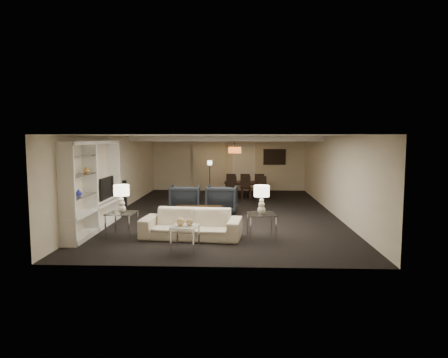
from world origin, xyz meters
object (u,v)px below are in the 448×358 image
at_px(coffee_table, 198,216).
at_px(chair_fl, 232,184).
at_px(pendant_light, 235,150).
at_px(chair_nm, 246,188).
at_px(dining_table, 246,189).
at_px(table_lamp_left, 122,199).
at_px(side_table_left, 122,225).
at_px(marble_table, 185,238).
at_px(television, 103,188).
at_px(floor_speaker, 125,197).
at_px(chair_nr, 261,188).
at_px(armchair_right, 222,199).
at_px(chair_fm, 246,184).
at_px(chair_nl, 231,188).
at_px(table_lamp_right, 262,200).
at_px(sofa, 191,224).
at_px(chair_fr, 260,184).
at_px(side_table_right, 261,226).
at_px(vase_amber, 86,170).
at_px(vase_blue, 78,193).
at_px(floor_lamp, 210,177).
at_px(armchair_left, 185,199).

xyz_separation_m(coffee_table, chair_fl, (0.83, 5.84, 0.22)).
height_order(pendant_light, chair_nm, pendant_light).
bearing_deg(coffee_table, dining_table, 74.58).
xyz_separation_m(pendant_light, coffee_table, (-0.97, -5.23, -1.68)).
bearing_deg(dining_table, table_lamp_left, -113.36).
xyz_separation_m(side_table_left, marble_table, (1.70, -1.10, -0.03)).
relative_size(television, dining_table, 0.60).
relative_size(floor_speaker, chair_nr, 1.18).
distance_m(dining_table, chair_nm, 0.67).
bearing_deg(armchair_right, floor_speaker, 6.97).
xyz_separation_m(armchair_right, floor_speaker, (-3.13, -0.18, 0.09)).
distance_m(pendant_light, chair_fm, 1.65).
bearing_deg(chair_nl, table_lamp_right, -76.90).
height_order(coffee_table, marble_table, marble_table).
bearing_deg(table_lamp_right, sofa, 180.00).
bearing_deg(chair_fr, marble_table, 83.38).
relative_size(side_table_right, chair_nm, 0.73).
bearing_deg(sofa, side_table_right, 5.74).
xyz_separation_m(chair_nl, chair_fl, (0.00, 1.30, 0.00)).
bearing_deg(chair_nm, vase_amber, -132.65).
relative_size(television, chair_fr, 1.15).
distance_m(armchair_right, vase_amber, 4.61).
bearing_deg(pendant_light, table_lamp_right, -83.88).
distance_m(side_table_left, chair_nl, 6.64).
bearing_deg(coffee_table, armchair_right, 70.56).
distance_m(chair_nl, chair_nm, 0.60).
bearing_deg(armchair_right, table_lamp_right, 112.04).
height_order(coffee_table, table_lamp_left, table_lamp_left).
relative_size(pendant_light, sofa, 0.22).
height_order(pendant_light, dining_table, pendant_light).
xyz_separation_m(side_table_right, dining_table, (-0.27, 6.79, -0.00)).
bearing_deg(vase_amber, sofa, -5.32).
distance_m(vase_blue, chair_nr, 7.98).
bearing_deg(sofa, vase_amber, -179.59).
bearing_deg(floor_speaker, floor_lamp, 61.62).
height_order(television, dining_table, television).
bearing_deg(television, table_lamp_left, -145.45).
xyz_separation_m(pendant_light, armchair_left, (-1.57, -3.53, -1.47)).
bearing_deg(table_lamp_left, marble_table, -32.91).
relative_size(vase_blue, chair_fr, 0.19).
height_order(side_table_left, side_table_right, same).
bearing_deg(table_lamp_right, chair_nm, 92.50).
bearing_deg(table_lamp_right, pendant_light, 96.12).
bearing_deg(dining_table, vase_blue, -118.55).
distance_m(floor_speaker, chair_nr, 5.48).
relative_size(dining_table, chair_nm, 1.92).
distance_m(television, chair_fr, 7.70).
relative_size(coffee_table, armchair_left, 1.34).
bearing_deg(side_table_left, chair_nl, 67.59).
bearing_deg(dining_table, chair_nl, -131.31).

